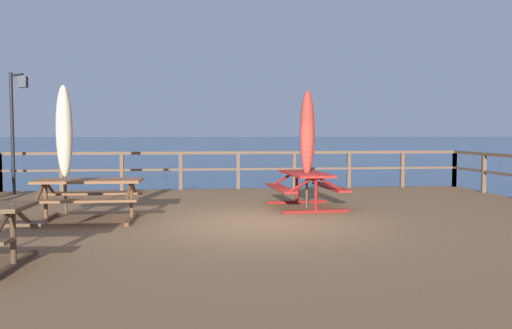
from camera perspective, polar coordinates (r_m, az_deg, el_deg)
name	(u,v)px	position (r m, az deg, el deg)	size (l,w,h in m)	color
ground_plane	(261,256)	(9.46, 0.58, -10.06)	(600.00, 600.00, 0.00)	navy
wooden_deck	(261,239)	(9.39, 0.58, -8.27)	(13.40, 11.58, 0.60)	brown
railing_waterside_far	(238,163)	(14.83, -2.00, 0.11)	(13.20, 0.10, 1.09)	brown
picnic_table_front_right	(306,182)	(11.17, 5.51, -1.96)	(1.54, 1.93, 0.78)	maroon
picnic_table_mid_left	(89,191)	(9.98, -18.00, -2.76)	(1.91, 1.41, 0.78)	brown
patio_umbrella_tall_back_left	(307,134)	(11.06, 5.66, 3.41)	(0.32, 0.32, 2.52)	#4C3828
patio_umbrella_tall_front	(64,132)	(11.05, -20.43, 3.40)	(0.32, 0.32, 2.58)	#4C3828
lamp_post_hooked	(16,114)	(14.88, -24.99, 5.09)	(0.56, 0.50, 3.20)	black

